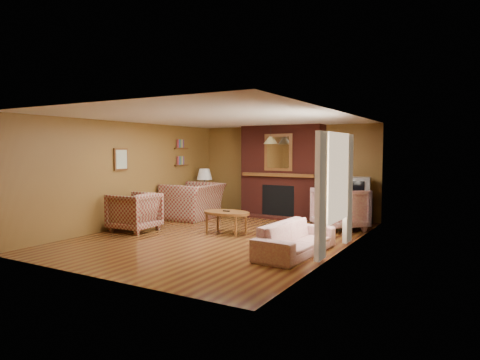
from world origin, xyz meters
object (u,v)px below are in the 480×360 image
Objects in this scene: fireplace at (282,172)px; coffee_table at (226,214)px; plaid_loveseat at (193,201)px; tv_stand at (358,211)px; floral_sofa at (296,239)px; table_lamp at (204,180)px; crt_tv at (358,188)px; side_table at (205,204)px; plaid_armchair at (134,212)px; floral_armchair at (340,208)px.

fireplace is 2.28× the size of coffee_table.
tv_stand is at bearing 104.44° from plaid_loveseat.
coffee_table is (-1.95, 0.93, 0.15)m from floral_sofa.
coffee_table is 1.49× the size of table_lamp.
floral_sofa is 5.10m from table_lamp.
coffee_table is at bearing 67.94° from floral_sofa.
coffee_table is at bearing -129.97° from crt_tv.
plaid_loveseat is 4.11m from crt_tv.
floral_sofa is at bearing -37.70° from table_lamp.
coffee_table is 2.98m from side_table.
fireplace is at bearing 178.38° from tv_stand.
fireplace is 4.47× the size of side_table.
tv_stand is (4.15, 0.35, -0.62)m from table_lamp.
table_lamp is (-0.25, 0.87, 0.48)m from plaid_loveseat.
plaid_armchair is 0.90× the size of floral_armchair.
plaid_loveseat is at bearing -73.96° from table_lamp.
tv_stand is at bearing -5.15° from fireplace.
plaid_loveseat is at bearing -162.71° from crt_tv.
tv_stand is (4.00, 3.24, -0.11)m from plaid_armchair.
crt_tv is at bearing 104.36° from plaid_loveseat.
side_table is (-3.98, 0.47, -0.20)m from floral_armchair.
plaid_armchair is 4.53m from floral_armchair.
crt_tv is (0.15, 3.44, 0.60)m from floral_sofa.
fireplace is 2.34× the size of floral_armchair.
plaid_armchair is 0.50× the size of floral_sofa.
plaid_loveseat is at bearing 144.36° from coffee_table.
table_lamp reaches higher than floral_armchair.
table_lamp reaches higher than side_table.
floral_armchair is at bearing 120.18° from plaid_armchair.
table_lamp reaches higher than plaid_loveseat.
fireplace is 2.25m from floral_armchair.
plaid_armchair reaches higher than floral_sofa.
side_table is (-0.25, 0.87, -0.18)m from plaid_loveseat.
plaid_armchair is (-1.95, -3.43, -0.76)m from fireplace.
floral_sofa is at bearing -62.35° from fireplace.
plaid_loveseat is 2.58× the size of side_table.
table_lamp reaches higher than crt_tv.
side_table is 4.16m from tv_stand.
floral_armchair is 0.86m from tv_stand.
side_table is at bearing 0.00° from table_lamp.
floral_armchair reaches higher than plaid_loveseat.
table_lamp is at bearing 133.51° from coffee_table.
floral_armchair is 4.01m from side_table.
floral_armchair reaches higher than side_table.
plaid_loveseat is at bearing -142.80° from fireplace.
floral_sofa is at bearing 56.42° from plaid_loveseat.
floral_armchair is 4.03m from table_lamp.
plaid_loveseat is at bearing 62.83° from floral_sofa.
floral_armchair is at bearing 93.13° from plaid_loveseat.
floral_armchair reaches higher than tv_stand.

